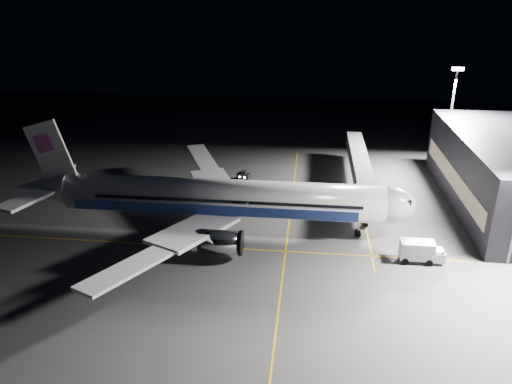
{
  "coord_description": "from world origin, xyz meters",
  "views": [
    {
      "loc": [
        12.89,
        -68.09,
        34.56
      ],
      "look_at": [
        4.99,
        1.01,
        6.0
      ],
      "focal_mm": 35.0,
      "sensor_mm": 36.0,
      "label": 1
    }
  ],
  "objects_px": {
    "floodlight_mast_north": "(451,110)",
    "service_truck": "(421,251)",
    "jet_bridge": "(361,168)",
    "safety_cone_c": "(254,213)",
    "airliner": "(215,198)",
    "safety_cone_a": "(214,192)",
    "baggage_tug": "(244,176)",
    "safety_cone_b": "(222,216)"
  },
  "relations": [
    {
      "from": "airliner",
      "to": "safety_cone_c",
      "type": "distance_m",
      "value": 9.15
    },
    {
      "from": "safety_cone_a",
      "to": "service_truck",
      "type": "bearing_deg",
      "value": -32.38
    },
    {
      "from": "floodlight_mast_north",
      "to": "service_truck",
      "type": "distance_m",
      "value": 41.79
    },
    {
      "from": "floodlight_mast_north",
      "to": "safety_cone_a",
      "type": "xyz_separation_m",
      "value": [
        -44.15,
        -18.05,
        -12.04
      ]
    },
    {
      "from": "safety_cone_a",
      "to": "safety_cone_b",
      "type": "height_order",
      "value": "safety_cone_a"
    },
    {
      "from": "service_truck",
      "to": "baggage_tug",
      "type": "distance_m",
      "value": 39.89
    },
    {
      "from": "service_truck",
      "to": "floodlight_mast_north",
      "type": "bearing_deg",
      "value": 73.54
    },
    {
      "from": "safety_cone_c",
      "to": "floodlight_mast_north",
      "type": "bearing_deg",
      "value": 36.02
    },
    {
      "from": "jet_bridge",
      "to": "safety_cone_b",
      "type": "bearing_deg",
      "value": -148.39
    },
    {
      "from": "floodlight_mast_north",
      "to": "baggage_tug",
      "type": "bearing_deg",
      "value": -165.37
    },
    {
      "from": "jet_bridge",
      "to": "safety_cone_c",
      "type": "bearing_deg",
      "value": -145.77
    },
    {
      "from": "floodlight_mast_north",
      "to": "baggage_tug",
      "type": "relative_size",
      "value": 7.37
    },
    {
      "from": "safety_cone_a",
      "to": "safety_cone_c",
      "type": "xyz_separation_m",
      "value": [
        8.2,
        -8.09,
        0.01
      ]
    },
    {
      "from": "floodlight_mast_north",
      "to": "safety_cone_a",
      "type": "height_order",
      "value": "floodlight_mast_north"
    },
    {
      "from": "airliner",
      "to": "safety_cone_c",
      "type": "relative_size",
      "value": 90.82
    },
    {
      "from": "floodlight_mast_north",
      "to": "safety_cone_b",
      "type": "distance_m",
      "value": 50.95
    },
    {
      "from": "baggage_tug",
      "to": "safety_cone_a",
      "type": "relative_size",
      "value": 4.26
    },
    {
      "from": "jet_bridge",
      "to": "service_truck",
      "type": "distance_m",
      "value": 25.71
    },
    {
      "from": "baggage_tug",
      "to": "safety_cone_b",
      "type": "relative_size",
      "value": 4.35
    },
    {
      "from": "airliner",
      "to": "baggage_tug",
      "type": "xyz_separation_m",
      "value": [
        1.3,
        21.6,
        -4.35
      ]
    },
    {
      "from": "airliner",
      "to": "service_truck",
      "type": "distance_m",
      "value": 30.38
    },
    {
      "from": "airliner",
      "to": "service_truck",
      "type": "height_order",
      "value": "airliner"
    },
    {
      "from": "jet_bridge",
      "to": "floodlight_mast_north",
      "type": "relative_size",
      "value": 1.66
    },
    {
      "from": "baggage_tug",
      "to": "safety_cone_a",
      "type": "distance_m",
      "value": 8.84
    },
    {
      "from": "airliner",
      "to": "floodlight_mast_north",
      "type": "bearing_deg",
      "value": 37.91
    },
    {
      "from": "safety_cone_a",
      "to": "safety_cone_c",
      "type": "height_order",
      "value": "safety_cone_c"
    },
    {
      "from": "airliner",
      "to": "service_truck",
      "type": "relative_size",
      "value": 10.47
    },
    {
      "from": "airliner",
      "to": "jet_bridge",
      "type": "distance_m",
      "value": 29.31
    },
    {
      "from": "service_truck",
      "to": "safety_cone_b",
      "type": "relative_size",
      "value": 9.1
    },
    {
      "from": "safety_cone_b",
      "to": "safety_cone_c",
      "type": "distance_m",
      "value": 5.22
    },
    {
      "from": "floodlight_mast_north",
      "to": "safety_cone_a",
      "type": "relative_size",
      "value": 31.38
    },
    {
      "from": "jet_bridge",
      "to": "safety_cone_c",
      "type": "relative_size",
      "value": 50.82
    },
    {
      "from": "floodlight_mast_north",
      "to": "safety_cone_a",
      "type": "distance_m",
      "value": 49.2
    },
    {
      "from": "service_truck",
      "to": "safety_cone_b",
      "type": "bearing_deg",
      "value": 160.22
    },
    {
      "from": "airliner",
      "to": "baggage_tug",
      "type": "distance_m",
      "value": 22.07
    },
    {
      "from": "airliner",
      "to": "baggage_tug",
      "type": "relative_size",
      "value": 21.89
    },
    {
      "from": "service_truck",
      "to": "baggage_tug",
      "type": "bearing_deg",
      "value": 135.16
    },
    {
      "from": "baggage_tug",
      "to": "safety_cone_c",
      "type": "relative_size",
      "value": 4.15
    },
    {
      "from": "safety_cone_a",
      "to": "airliner",
      "type": "bearing_deg",
      "value": -77.54
    },
    {
      "from": "floodlight_mast_north",
      "to": "baggage_tug",
      "type": "distance_m",
      "value": 42.7
    },
    {
      "from": "airliner",
      "to": "service_truck",
      "type": "xyz_separation_m",
      "value": [
        29.42,
        -6.68,
        -3.57
      ]
    },
    {
      "from": "baggage_tug",
      "to": "safety_cone_b",
      "type": "height_order",
      "value": "baggage_tug"
    }
  ]
}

